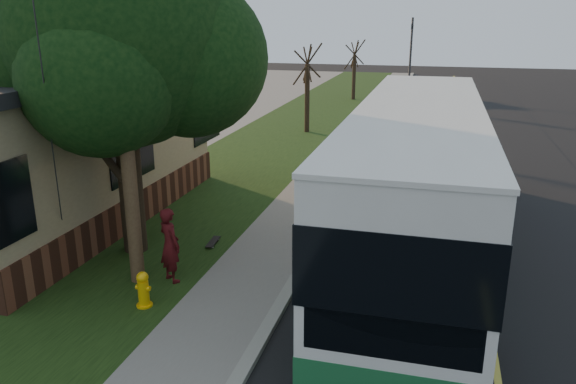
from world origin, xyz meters
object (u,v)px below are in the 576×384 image
Objects in this scene: leafy_tree at (122,35)px; transit_bus at (416,173)px; bare_tree_far at (354,71)px; utility_pole at (119,67)px; traffic_signal at (411,51)px; bare_tree_near at (307,90)px; distant_car at (436,90)px; skateboard_main at (213,242)px; fire_hydrant at (143,289)px; skateboarder at (170,245)px; dumpster at (89,184)px.

transit_bus is (6.52, 1.98, -3.25)m from leafy_tree.
bare_tree_far is (1.17, 27.35, -3.16)m from leafy_tree.
traffic_signal is (3.81, 33.01, -1.47)m from utility_pole.
utility_pole is 2.11× the size of bare_tree_near.
utility_pole reaches higher than bare_tree_far.
transit_bus is 26.91m from distant_car.
traffic_signal is 30.97m from skateboard_main.
distant_car is at bearing 80.84° from fire_hydrant.
fire_hydrant is 0.17× the size of bare_tree_near.
utility_pole reaches higher than skateboard_main.
bare_tree_near is 14.85m from skateboard_main.
dumpster is at bearing -8.31° from skateboarder.
leafy_tree is at bearing -92.45° from bare_tree_far.
traffic_signal reaches higher than transit_bus.
bare_tree_near is 1.07× the size of bare_tree_far.
bare_tree_near is at bearing -110.46° from distant_car.
utility_pole reaches higher than fire_hydrant.
fire_hydrant is 30.04m from bare_tree_far.
bare_tree_near is 16.89m from skateboarder.
traffic_signal is (4.00, 16.00, 1.01)m from bare_tree_near.
skateboarder is at bearing 14.68° from utility_pole.
leafy_tree is 29.96m from distant_car.
distant_car is (5.48, 1.51, -1.33)m from bare_tree_far.
utility_pole is at bearing 47.69° from skateboarder.
bare_tree_far is 26.75m from skateboard_main.
bare_tree_far is 0.30× the size of transit_bus.
dumpster is at bearing -105.49° from traffic_signal.
bare_tree_near reaches higher than skateboarder.
bare_tree_near reaches higher than distant_car.
dumpster is at bearing -107.37° from distant_car.
bare_tree_far is at bearing -131.19° from traffic_signal.
utility_pole reaches higher than skateboarder.
skateboard_main is at bearing 70.94° from utility_pole.
bare_tree_far is at bearing -161.15° from distant_car.
dumpster reaches higher than fire_hydrant.
leafy_tree is 5.36m from skateboard_main.
traffic_signal is 3.34× the size of dumpster.
dumpster is (-4.84, 4.25, -0.25)m from skateboarder.
skateboard_main is (1.00, -14.68, -2.03)m from bare_tree_near.
leafy_tree is (-1.57, 2.65, 4.73)m from fire_hydrant.
leafy_tree is 27.56m from bare_tree_far.
fire_hydrant is at bearing -87.14° from bare_tree_near.
distant_car is at bearing 15.43° from bare_tree_far.
traffic_signal reaches higher than dumpster.
bare_tree_far is (-0.40, 30.00, 1.57)m from fire_hydrant.
utility_pole is 31.31m from distant_car.
bare_tree_far is at bearing 89.40° from utility_pole.
traffic_signal is 29.45m from transit_bus.
transit_bus is (5.85, -13.37, -0.23)m from bare_tree_near.
transit_bus is 6.11m from skateboarder.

